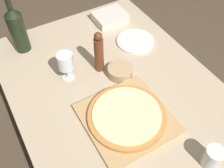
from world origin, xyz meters
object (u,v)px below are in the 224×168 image
object	(u,v)px
pizza	(127,116)
wine_bottle	(17,29)
pepper_mill	(99,53)
wine_glass	(65,62)
small_bowl	(120,71)

from	to	relation	value
pizza	wine_bottle	distance (m)	0.75
pepper_mill	wine_glass	world-z (taller)	pepper_mill
pizza	small_bowl	size ratio (longest dim) A/B	2.73
pizza	wine_bottle	xyz separation A→B (m)	(-0.25, 0.70, 0.11)
pizza	small_bowl	distance (m)	0.28
pizza	wine_bottle	size ratio (longest dim) A/B	1.01
wine_bottle	pepper_mill	bearing A→B (deg)	-50.27
wine_bottle	small_bowl	world-z (taller)	wine_bottle
wine_bottle	wine_glass	size ratio (longest dim) A/B	2.19
wine_bottle	wine_glass	world-z (taller)	wine_bottle
wine_glass	small_bowl	size ratio (longest dim) A/B	1.24
small_bowl	wine_glass	bearing A→B (deg)	154.20
wine_glass	pepper_mill	bearing A→B (deg)	-8.63
wine_bottle	small_bowl	bearing A→B (deg)	-50.58
pepper_mill	wine_glass	bearing A→B (deg)	171.37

